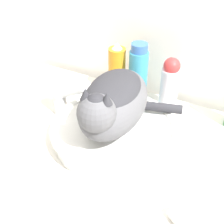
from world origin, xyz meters
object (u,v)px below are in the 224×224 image
at_px(cat, 113,101).
at_px(lotion_bottle_white, 170,84).
at_px(faucet, 62,96).
at_px(mouthwash_bottle, 138,74).
at_px(soap_bar, 29,122).
at_px(spray_bottle_trigger, 117,71).

distance_m(cat, lotion_bottle_white, 0.26).
xyz_separation_m(faucet, lotion_bottle_white, (0.29, 0.20, 0.02)).
xyz_separation_m(lotion_bottle_white, mouthwash_bottle, (-0.11, 0.00, 0.01)).
xyz_separation_m(faucet, soap_bar, (-0.07, -0.10, -0.06)).
relative_size(cat, faucet, 2.18).
bearing_deg(spray_bottle_trigger, faucet, -115.34).
bearing_deg(mouthwash_bottle, spray_bottle_trigger, -180.00).
distance_m(cat, spray_bottle_trigger, 0.27).
relative_size(faucet, spray_bottle_trigger, 0.75).
relative_size(lotion_bottle_white, soap_bar, 2.33).
bearing_deg(mouthwash_bottle, soap_bar, -129.14).
height_order(faucet, mouthwash_bottle, mouthwash_bottle).
bearing_deg(cat, spray_bottle_trigger, -161.81).
relative_size(mouthwash_bottle, soap_bar, 2.64).
relative_size(spray_bottle_trigger, soap_bar, 2.48).
distance_m(lotion_bottle_white, mouthwash_bottle, 0.11).
relative_size(faucet, soap_bar, 1.86).
distance_m(cat, soap_bar, 0.31).
distance_m(lotion_bottle_white, spray_bottle_trigger, 0.19).
xyz_separation_m(faucet, mouthwash_bottle, (0.17, 0.20, 0.03)).
relative_size(faucet, lotion_bottle_white, 0.80).
relative_size(lotion_bottle_white, mouthwash_bottle, 0.88).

